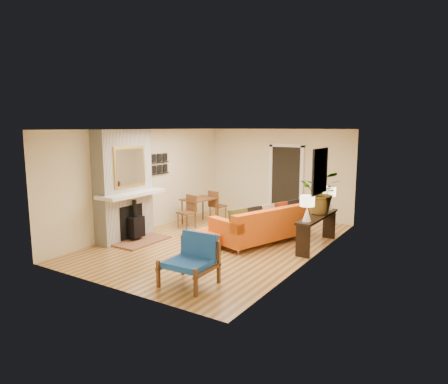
# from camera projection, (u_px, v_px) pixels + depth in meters

# --- Properties ---
(room_shell) EXTENTS (6.50, 6.50, 6.50)m
(room_shell) POSITION_uv_depth(u_px,v_px,m) (289.00, 179.00, 11.03)
(room_shell) COLOR tan
(room_shell) RESTS_ON ground
(fireplace) EXTENTS (1.09, 1.68, 2.60)m
(fireplace) POSITION_uv_depth(u_px,v_px,m) (125.00, 188.00, 9.37)
(fireplace) COLOR white
(fireplace) RESTS_ON ground
(sofa) EXTENTS (1.70, 2.53, 0.92)m
(sofa) POSITION_uv_depth(u_px,v_px,m) (264.00, 225.00, 9.25)
(sofa) COLOR silver
(sofa) RESTS_ON ground
(ottoman) EXTENTS (0.77, 0.77, 0.34)m
(ottoman) POSITION_uv_depth(u_px,v_px,m) (210.00, 238.00, 8.93)
(ottoman) COLOR silver
(ottoman) RESTS_ON ground
(blue_chair) EXTENTS (0.83, 0.82, 0.85)m
(blue_chair) POSITION_uv_depth(u_px,v_px,m) (193.00, 257.00, 6.81)
(blue_chair) COLOR brown
(blue_chair) RESTS_ON ground
(dining_table) EXTENTS (0.87, 1.65, 0.87)m
(dining_table) POSITION_uv_depth(u_px,v_px,m) (201.00, 203.00, 11.00)
(dining_table) COLOR brown
(dining_table) RESTS_ON ground
(console_table) EXTENTS (0.34, 1.85, 0.72)m
(console_table) POSITION_uv_depth(u_px,v_px,m) (317.00, 222.00, 8.83)
(console_table) COLOR black
(console_table) RESTS_ON ground
(lamp_near) EXTENTS (0.30, 0.30, 0.54)m
(lamp_near) POSITION_uv_depth(u_px,v_px,m) (307.00, 205.00, 8.19)
(lamp_near) COLOR white
(lamp_near) RESTS_ON console_table
(lamp_far) EXTENTS (0.30, 0.30, 0.54)m
(lamp_far) POSITION_uv_depth(u_px,v_px,m) (329.00, 195.00, 9.40)
(lamp_far) COLOR white
(lamp_far) RESTS_ON console_table
(houseplant) EXTENTS (1.00, 0.91, 0.98)m
(houseplant) POSITION_uv_depth(u_px,v_px,m) (322.00, 192.00, 8.92)
(houseplant) COLOR #1E5919
(houseplant) RESTS_ON console_table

